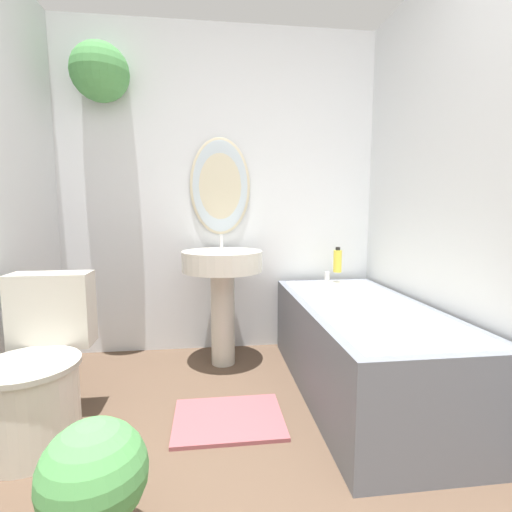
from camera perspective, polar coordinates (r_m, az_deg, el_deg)
wall_back at (r=2.84m, az=-7.72°, el=11.89°), size 2.45×0.38×2.40m
wall_right at (r=2.11m, az=30.81°, el=9.67°), size 0.06×2.42×2.40m
toilet at (r=2.06m, az=-30.62°, el=-15.80°), size 0.43×0.58×0.76m
pedestal_sink at (r=2.55m, az=-5.18°, el=-3.44°), size 0.55×0.55×0.89m
bathtub at (r=2.31m, az=16.05°, el=-13.24°), size 0.72×1.56×0.61m
shampoo_bottle at (r=2.84m, az=12.44°, el=-0.69°), size 0.06×0.06×0.19m
potted_plant at (r=1.41m, az=-23.65°, el=-29.26°), size 0.33×0.33×0.44m
bath_mat at (r=2.07m, az=-4.24°, el=-23.74°), size 0.55×0.42×0.02m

